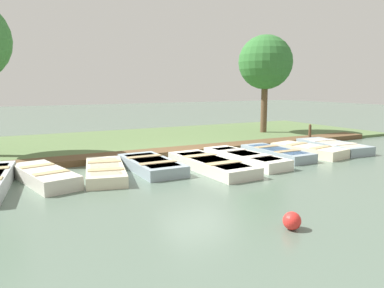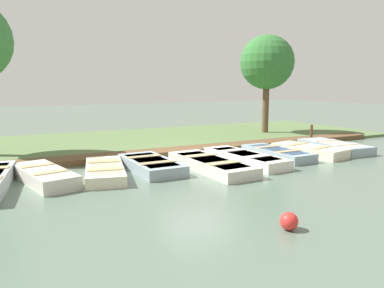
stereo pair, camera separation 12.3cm
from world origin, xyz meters
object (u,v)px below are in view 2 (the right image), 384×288
object	(u,v)px
rowboat_3	(151,165)
buoy	(289,221)
park_tree_left	(267,63)
rowboat_5	(245,158)
rowboat_8	(334,146)
rowboat_2	(105,171)
rowboat_6	(277,153)
rowboat_4	(211,164)
rowboat_7	(309,150)
rowboat_1	(44,175)
mooring_post_far	(311,133)

from	to	relation	value
rowboat_3	buoy	world-z (taller)	rowboat_3
buoy	park_tree_left	bearing A→B (deg)	143.61
rowboat_5	rowboat_8	bearing A→B (deg)	89.69
rowboat_2	rowboat_6	world-z (taller)	rowboat_2
rowboat_4	rowboat_8	xyz separation A→B (m)	(-0.64, 6.08, 0.01)
rowboat_4	buoy	world-z (taller)	rowboat_4
rowboat_4	park_tree_left	size ratio (longest dim) A/B	0.70
rowboat_8	rowboat_6	bearing A→B (deg)	-85.43
rowboat_8	rowboat_3	bearing A→B (deg)	-87.41
rowboat_3	rowboat_7	world-z (taller)	rowboat_7
rowboat_5	rowboat_6	world-z (taller)	rowboat_5
rowboat_3	buoy	distance (m)	5.71
buoy	park_tree_left	xyz separation A→B (m)	(-10.83, 7.98, 3.57)
rowboat_1	rowboat_8	bearing A→B (deg)	77.02
rowboat_7	mooring_post_far	world-z (taller)	mooring_post_far
rowboat_6	park_tree_left	world-z (taller)	park_tree_left
rowboat_8	rowboat_7	bearing A→B (deg)	-78.99
park_tree_left	rowboat_3	bearing A→B (deg)	-58.73
rowboat_6	park_tree_left	bearing A→B (deg)	144.32
rowboat_4	rowboat_7	bearing A→B (deg)	93.24
park_tree_left	rowboat_4	bearing A→B (deg)	-48.82
rowboat_3	park_tree_left	world-z (taller)	park_tree_left
buoy	rowboat_6	bearing A→B (deg)	141.75
park_tree_left	rowboat_7	bearing A→B (deg)	-22.22
rowboat_2	buoy	world-z (taller)	rowboat_2
rowboat_4	rowboat_8	distance (m)	6.11
buoy	rowboat_1	bearing A→B (deg)	-147.65
rowboat_1	rowboat_3	bearing A→B (deg)	78.57
rowboat_8	mooring_post_far	xyz separation A→B (m)	(-2.25, 0.98, 0.23)
rowboat_2	rowboat_7	bearing A→B (deg)	100.93
mooring_post_far	rowboat_4	bearing A→B (deg)	-67.76
rowboat_4	mooring_post_far	bearing A→B (deg)	109.91
rowboat_6	rowboat_4	bearing A→B (deg)	-80.54
rowboat_7	rowboat_8	distance (m)	1.56
rowboat_3	mooring_post_far	size ratio (longest dim) A/B	3.52
rowboat_3	rowboat_7	size ratio (longest dim) A/B	1.00
rowboat_2	rowboat_4	world-z (taller)	rowboat_4
rowboat_7	rowboat_2	bearing A→B (deg)	-102.49
park_tree_left	rowboat_1	bearing A→B (deg)	-65.80
rowboat_7	buoy	size ratio (longest dim) A/B	8.60
rowboat_5	rowboat_7	distance (m)	3.01
rowboat_3	rowboat_6	world-z (taller)	rowboat_3
rowboat_5	park_tree_left	size ratio (longest dim) A/B	0.68
rowboat_1	mooring_post_far	xyz separation A→B (m)	(-2.15, 11.83, 0.22)
rowboat_8	rowboat_1	bearing A→B (deg)	-86.79
rowboat_8	buoy	bearing A→B (deg)	-49.03
rowboat_5	rowboat_6	distance (m)	1.62
mooring_post_far	buoy	bearing A→B (deg)	-46.70
rowboat_4	rowboat_6	bearing A→B (deg)	98.45
rowboat_5	rowboat_8	xyz separation A→B (m)	(-0.31, 4.55, 0.00)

